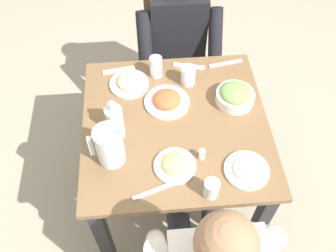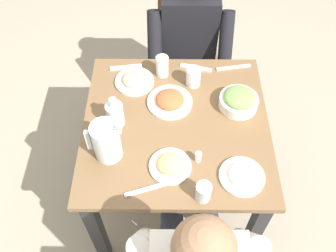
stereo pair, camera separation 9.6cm
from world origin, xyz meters
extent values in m
plane|color=#9E937F|center=(0.00, 0.00, 0.00)|extent=(8.00, 8.00, 0.00)
cube|color=brown|center=(0.00, 0.00, 0.71)|extent=(0.87, 0.87, 0.03)
cube|color=#232328|center=(-0.38, -0.38, 0.35)|extent=(0.06, 0.06, 0.69)
cube|color=#232328|center=(0.38, -0.38, 0.35)|extent=(0.06, 0.06, 0.69)
cube|color=#232328|center=(-0.38, 0.38, 0.35)|extent=(0.06, 0.06, 0.69)
cube|color=#232328|center=(0.38, 0.38, 0.35)|extent=(0.06, 0.06, 0.69)
cube|color=olive|center=(-0.25, -0.90, 0.21)|extent=(0.04, 0.04, 0.41)
cube|color=olive|center=(0.09, -0.90, 0.21)|extent=(0.04, 0.04, 0.41)
cube|color=olive|center=(-0.25, -0.56, 0.21)|extent=(0.04, 0.04, 0.41)
cube|color=olive|center=(0.09, -0.56, 0.21)|extent=(0.04, 0.04, 0.41)
cube|color=olive|center=(-0.08, -0.73, 0.43)|extent=(0.40, 0.40, 0.03)
cube|color=olive|center=(-0.08, -0.91, 0.65)|extent=(0.38, 0.04, 0.42)
cube|color=black|center=(-0.08, -0.70, 0.69)|extent=(0.32, 0.20, 0.50)
cylinder|color=#2D3342|center=(-0.17, -0.51, 0.41)|extent=(0.11, 0.38, 0.11)
cylinder|color=#2D3342|center=(-0.17, -0.32, 0.22)|extent=(0.10, 0.10, 0.44)
cylinder|color=black|center=(-0.28, -0.56, 0.71)|extent=(0.08, 0.23, 0.37)
cylinder|color=#2D3342|center=(0.00, -0.51, 0.41)|extent=(0.11, 0.38, 0.11)
cylinder|color=#2D3342|center=(0.00, -0.32, 0.22)|extent=(0.10, 0.10, 0.44)
cylinder|color=black|center=(0.12, -0.56, 0.71)|extent=(0.08, 0.23, 0.37)
sphere|color=#936B4C|center=(-0.07, 0.70, 1.06)|extent=(0.19, 0.19, 0.19)
cylinder|color=#2D3342|center=(0.02, 0.32, 0.22)|extent=(0.10, 0.10, 0.44)
cylinder|color=silver|center=(0.13, 0.56, 0.71)|extent=(0.08, 0.23, 0.37)
cylinder|color=#2D3342|center=(-0.15, 0.32, 0.22)|extent=(0.10, 0.10, 0.44)
cylinder|color=silver|center=(-0.27, 0.56, 0.71)|extent=(0.08, 0.23, 0.37)
cylinder|color=silver|center=(0.29, 0.17, 0.82)|extent=(0.12, 0.12, 0.19)
cube|color=silver|center=(0.37, 0.17, 0.82)|extent=(0.02, 0.02, 0.11)
cube|color=silver|center=(0.24, 0.17, 0.90)|extent=(0.04, 0.03, 0.02)
cylinder|color=white|center=(-0.30, -0.11, 0.75)|extent=(0.19, 0.19, 0.05)
ellipsoid|color=#759951|center=(-0.30, -0.11, 0.78)|extent=(0.15, 0.15, 0.06)
cylinder|color=white|center=(0.03, -0.12, 0.73)|extent=(0.22, 0.22, 0.01)
ellipsoid|color=#CC5B33|center=(0.03, -0.12, 0.75)|extent=(0.14, 0.14, 0.06)
cylinder|color=white|center=(-0.28, 0.29, 0.73)|extent=(0.19, 0.19, 0.01)
ellipsoid|color=white|center=(-0.28, 0.29, 0.74)|extent=(0.12, 0.12, 0.04)
cylinder|color=white|center=(0.03, 0.24, 0.73)|extent=(0.18, 0.18, 0.01)
ellipsoid|color=#E0C670|center=(0.03, 0.24, 0.75)|extent=(0.11, 0.11, 0.06)
cylinder|color=white|center=(0.21, -0.26, 0.73)|extent=(0.20, 0.20, 0.01)
ellipsoid|color=#B7AD89|center=(0.21, -0.26, 0.74)|extent=(0.12, 0.12, 0.05)
cylinder|color=silver|center=(-0.11, 0.38, 0.76)|extent=(0.06, 0.06, 0.09)
cylinder|color=silver|center=(0.07, -0.32, 0.78)|extent=(0.06, 0.06, 0.11)
cylinder|color=silver|center=(-0.09, -0.25, 0.77)|extent=(0.07, 0.07, 0.10)
cylinder|color=silver|center=(0.28, 0.00, 0.78)|extent=(0.08, 0.08, 0.12)
cylinder|color=#993333|center=(0.28, 0.00, 0.76)|extent=(0.07, 0.07, 0.07)
cylinder|color=silver|center=(0.28, 0.00, 0.86)|extent=(0.03, 0.03, 0.04)
cylinder|color=white|center=(-0.09, 0.21, 0.74)|extent=(0.03, 0.03, 0.04)
cylinder|color=#B2B2B7|center=(-0.09, 0.21, 0.77)|extent=(0.03, 0.03, 0.01)
cube|color=silver|center=(0.26, -0.37, 0.72)|extent=(0.17, 0.05, 0.01)
cube|color=silver|center=(-0.31, -0.37, 0.72)|extent=(0.19, 0.05, 0.01)
cube|color=silver|center=(-0.11, -0.37, 0.72)|extent=(0.17, 0.07, 0.01)
cube|color=silver|center=(0.12, 0.35, 0.72)|extent=(0.18, 0.07, 0.01)
camera|label=1|loc=(0.13, 1.04, 2.08)|focal=39.10mm
camera|label=2|loc=(0.03, 1.05, 2.08)|focal=39.10mm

